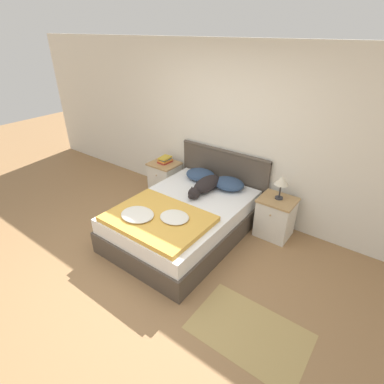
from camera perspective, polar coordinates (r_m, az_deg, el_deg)
name	(u,v)px	position (r m, az deg, el deg)	size (l,w,h in m)	color
ground_plane	(136,276)	(3.86, -10.60, -15.51)	(16.00, 16.00, 0.00)	#997047
wall_back	(231,132)	(4.66, 7.40, 11.30)	(9.00, 0.06, 2.55)	silver
bed	(183,220)	(4.28, -1.65, -5.36)	(1.48, 2.05, 0.52)	#4C4238
headboard	(223,177)	(4.90, 5.91, 2.80)	(1.56, 0.06, 1.00)	#4C4238
nightstand_left	(165,178)	(5.37, -5.19, 2.62)	(0.49, 0.44, 0.59)	silver
nightstand_right	(275,217)	(4.43, 15.57, -4.62)	(0.49, 0.44, 0.59)	silver
pillow_left	(200,175)	(4.79, 1.62, 3.32)	(0.49, 0.39, 0.15)	navy
pillow_right	(229,184)	(4.54, 6.98, 1.60)	(0.49, 0.39, 0.15)	navy
quilt	(157,218)	(3.80, -6.65, -4.98)	(1.25, 0.94, 0.11)	gold
dog	(205,185)	(4.43, 2.56, 1.28)	(0.27, 0.82, 0.20)	black
book_stack	(165,160)	(5.25, -5.14, 6.12)	(0.18, 0.24, 0.10)	#AD2D28
table_lamp	(282,182)	(4.18, 16.69, 1.93)	(0.20, 0.20, 0.34)	#2D2D33
rug	(249,332)	(3.35, 10.83, -24.66)	(1.15, 0.74, 0.00)	tan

